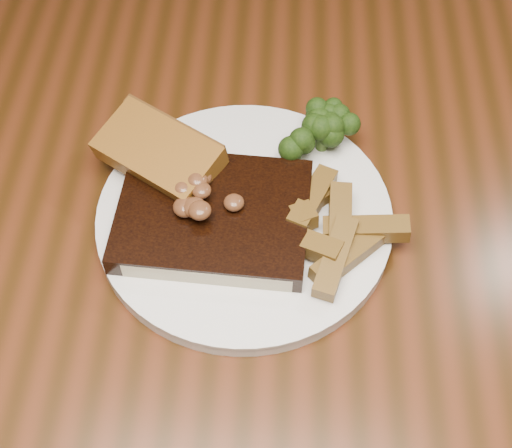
{
  "coord_description": "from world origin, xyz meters",
  "views": [
    {
      "loc": [
        0.04,
        -0.36,
        1.32
      ],
      "look_at": [
        0.02,
        0.01,
        0.78
      ],
      "focal_mm": 50.0,
      "sensor_mm": 36.0,
      "label": 1
    }
  ],
  "objects": [
    {
      "name": "broccoli_cluster",
      "position": [
        0.08,
        0.12,
        0.78
      ],
      "size": [
        0.07,
        0.07,
        0.04
      ],
      "primitive_type": null,
      "color": "#22390D",
      "rests_on": "plate"
    },
    {
      "name": "plate",
      "position": [
        0.0,
        0.03,
        0.76
      ],
      "size": [
        0.3,
        0.3,
        0.01
      ],
      "primitive_type": "cylinder",
      "rotation": [
        0.0,
        0.0,
        -0.05
      ],
      "color": "silver",
      "rests_on": "dining_table"
    },
    {
      "name": "mushroom_pile",
      "position": [
        -0.03,
        0.03,
        0.8
      ],
      "size": [
        0.06,
        0.06,
        0.03
      ],
      "primitive_type": null,
      "color": "#58301B",
      "rests_on": "steak"
    },
    {
      "name": "dining_table",
      "position": [
        0.0,
        0.0,
        0.66
      ],
      "size": [
        1.6,
        0.9,
        0.75
      ],
      "color": "#441E0D",
      "rests_on": "ground"
    },
    {
      "name": "steak",
      "position": [
        -0.02,
        0.02,
        0.77
      ],
      "size": [
        0.18,
        0.14,
        0.03
      ],
      "primitive_type": "cube",
      "rotation": [
        0.0,
        0.0,
        -0.06
      ],
      "color": "black",
      "rests_on": "plate"
    },
    {
      "name": "potato_wedges",
      "position": [
        0.08,
        0.02,
        0.77
      ],
      "size": [
        0.1,
        0.1,
        0.02
      ],
      "primitive_type": null,
      "color": "brown",
      "rests_on": "plate"
    },
    {
      "name": "garlic_bread",
      "position": [
        -0.08,
        0.08,
        0.77
      ],
      "size": [
        0.13,
        0.12,
        0.03
      ],
      "primitive_type": "cube",
      "rotation": [
        0.0,
        0.0,
        -0.56
      ],
      "color": "brown",
      "rests_on": "plate"
    },
    {
      "name": "steak_bone",
      "position": [
        -0.02,
        -0.04,
        0.77
      ],
      "size": [
        0.15,
        0.02,
        0.02
      ],
      "primitive_type": "cube",
      "rotation": [
        0.0,
        0.0,
        -0.06
      ],
      "color": "#BAB390",
      "rests_on": "plate"
    }
  ]
}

